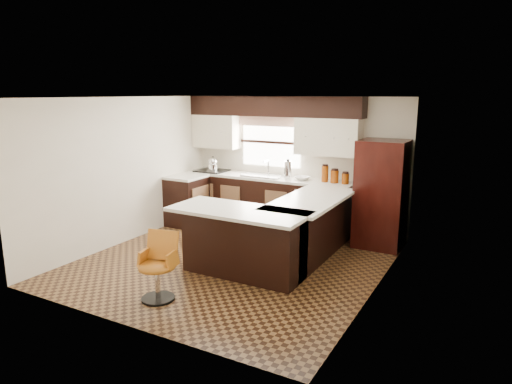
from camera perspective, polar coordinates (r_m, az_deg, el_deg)
The scene contains 30 objects.
floor at distance 6.90m, azimuth -2.76°, elevation -8.64°, with size 4.40×4.40×0.00m, color #49301A.
ceiling at distance 6.44m, azimuth -2.99°, elevation 11.72°, with size 4.40×4.40×0.00m, color silver.
wall_back at distance 8.49m, azimuth 4.95°, elevation 3.71°, with size 4.40×4.40×0.00m, color beige.
wall_front at distance 4.88m, azimuth -16.55°, elevation -3.25°, with size 4.40×4.40×0.00m, color beige.
wall_left at distance 7.86m, azimuth -16.05°, elevation 2.58°, with size 4.40×4.40×0.00m, color beige.
wall_right at distance 5.77m, azimuth 15.19°, elevation -0.80°, with size 4.40×4.40×0.00m, color beige.
base_cab_back at distance 8.56m, azimuth 1.28°, elevation -1.29°, with size 3.30×0.60×0.90m, color black.
base_cab_left at distance 8.73m, azimuth -8.60°, elevation -1.15°, with size 0.60×0.70×0.90m, color black.
counter_back at distance 8.46m, azimuth 1.30°, elevation 1.82°, with size 3.30×0.60×0.04m, color silver.
counter_left at distance 8.63m, azimuth -8.70°, elevation 1.90°, with size 0.60×0.70×0.04m, color silver.
soffit at distance 8.41m, azimuth 2.05°, elevation 10.65°, with size 3.40×0.35×0.36m, color black.
upper_cab_left at distance 9.05m, azimuth -4.95°, elevation 7.57°, with size 0.94×0.35×0.64m, color beige.
upper_cab_right at distance 8.01m, azimuth 8.98°, elevation 6.84°, with size 1.14×0.35×0.64m, color beige.
window_pane at distance 8.64m, azimuth 1.89°, elevation 6.24°, with size 1.20×0.02×0.90m, color white.
valance at distance 8.57m, azimuth 1.78°, elevation 8.81°, with size 1.30×0.06×0.18m, color #D19B93.
sink at distance 8.46m, azimuth 0.94°, elevation 2.08°, with size 0.75×0.45×0.03m, color #B2B2B7.
dishwasher at distance 7.91m, azimuth 6.77°, elevation -2.68°, with size 0.58×0.03×0.78m, color black.
cooktop at distance 9.04m, azimuth -5.53°, elevation 2.68°, with size 0.58×0.50×0.03m, color black.
peninsula_long at distance 6.89m, azimuth 6.36°, elevation -4.76°, with size 0.60×1.95×0.90m, color black.
peninsula_return at distance 6.28m, azimuth -1.55°, elevation -6.41°, with size 1.65×0.60×0.90m, color black.
counter_pen_long at distance 6.75m, azimuth 6.85°, elevation -0.98°, with size 0.84×1.95×0.04m, color silver.
counter_pen_return at distance 6.08m, azimuth -2.16°, elevation -2.39°, with size 1.89×0.84×0.04m, color silver.
refrigerator at distance 7.61m, azimuth 15.40°, elevation -0.23°, with size 0.74×0.71×1.74m, color black.
bar_chair at distance 5.67m, azimuth -12.31°, elevation -9.20°, with size 0.44×0.44×0.83m, color #B26419, non-canonical shape.
kettle at distance 9.00m, azimuth -5.39°, elevation 3.61°, with size 0.20×0.20×0.28m, color silver, non-canonical shape.
percolator at distance 8.24m, azimuth 4.00°, elevation 2.79°, with size 0.14×0.14×0.32m, color silver.
mixing_bowl at distance 8.15m, azimuth 5.79°, elevation 1.74°, with size 0.26×0.26×0.06m, color white.
canister_large at distance 8.00m, azimuth 8.61°, elevation 2.25°, with size 0.12×0.12×0.28m, color #7C3408.
canister_med at distance 7.94m, azimuth 9.79°, elevation 1.90°, with size 0.14×0.14×0.21m, color #7C3408.
canister_small at distance 7.89m, azimuth 11.10°, elevation 1.64°, with size 0.12×0.12×0.18m, color #7C3408.
Camera 1 is at (3.38, -5.48, 2.47)m, focal length 32.00 mm.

